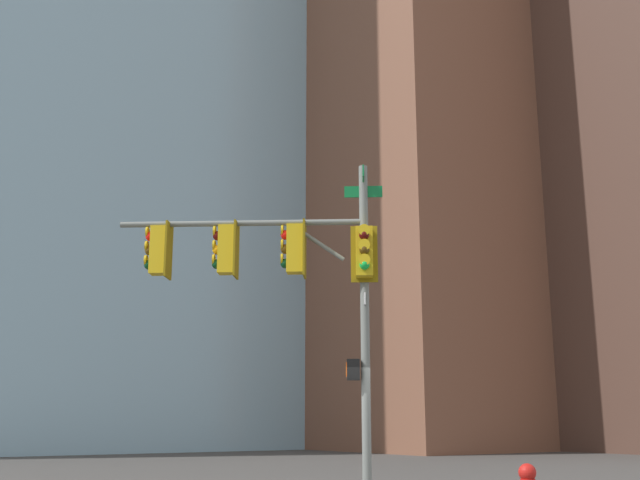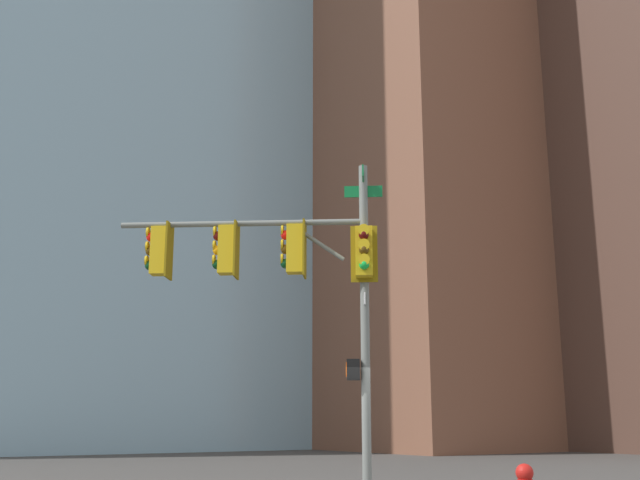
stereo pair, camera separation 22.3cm
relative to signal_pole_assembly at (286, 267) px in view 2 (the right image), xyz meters
The scene contains 3 objects.
signal_pole_assembly is the anchor object (origin of this frame).
building_brick_midblock 38.32m from the signal_pole_assembly, 133.07° to the left, with size 19.30×17.56×48.73m, color brown.
building_brick_farside 53.24m from the signal_pole_assembly, 138.22° to the left, with size 20.05×18.98×50.54m, color brown.
Camera 2 is at (12.41, -9.24, 1.48)m, focal length 43.44 mm.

